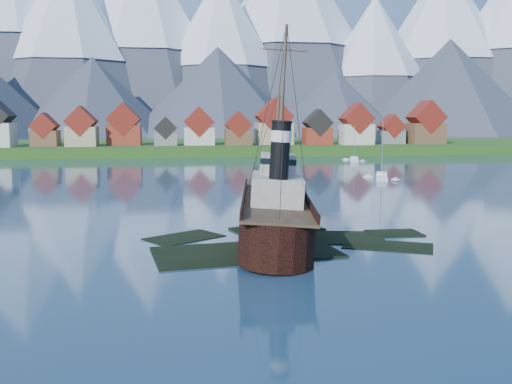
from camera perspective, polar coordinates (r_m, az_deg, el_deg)
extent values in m
plane|color=navy|center=(58.92, 1.68, -5.57)|extent=(1400.00, 1400.00, 0.00)
cube|color=black|center=(56.67, -1.00, -6.44)|extent=(19.08, 11.42, 1.00)
cube|color=black|center=(64.03, 6.42, -4.90)|extent=(15.15, 9.76, 1.00)
cube|color=black|center=(67.98, 2.11, -4.04)|extent=(11.45, 9.06, 1.00)
cube|color=black|center=(61.16, 13.05, -5.68)|extent=(10.27, 8.34, 1.00)
cube|color=black|center=(64.11, -7.20, -4.92)|extent=(9.42, 8.68, 1.00)
cube|color=black|center=(67.67, 13.64, -4.37)|extent=(6.00, 4.00, 1.00)
cube|color=#284F16|center=(227.20, -5.34, 4.16)|extent=(600.00, 80.00, 3.20)
cube|color=#3F3D38|center=(189.31, -4.85, 3.49)|extent=(600.00, 2.50, 2.00)
cube|color=brown|center=(214.86, -20.31, 5.07)|extent=(9.00, 8.00, 5.50)
cube|color=maroon|center=(214.75, -20.37, 6.23)|extent=(9.16, 8.16, 9.16)
cube|color=tan|center=(209.44, -17.01, 5.33)|extent=(10.50, 9.00, 6.80)
cube|color=maroon|center=(209.33, -17.07, 6.78)|extent=(10.69, 9.18, 10.69)
cube|color=maroon|center=(213.61, -13.03, 5.56)|extent=(12.00, 8.50, 7.20)
cube|color=maroon|center=(213.51, -13.08, 7.10)|extent=(12.22, 8.67, 12.22)
cube|color=slate|center=(207.81, -9.01, 5.28)|extent=(8.00, 7.00, 4.80)
cube|color=black|center=(207.70, -9.03, 6.34)|extent=(8.15, 7.14, 8.15)
cube|color=beige|center=(210.86, -5.72, 5.58)|extent=(11.00, 9.50, 6.40)
cube|color=maroon|center=(210.74, -5.74, 6.99)|extent=(11.20, 9.69, 11.20)
cube|color=brown|center=(207.85, -1.80, 5.51)|extent=(9.50, 8.00, 5.80)
cube|color=maroon|center=(207.73, -1.81, 6.78)|extent=(9.67, 8.16, 9.67)
cube|color=tan|center=(214.64, 1.80, 5.86)|extent=(13.50, 10.00, 8.00)
cube|color=maroon|center=(214.55, 1.80, 7.58)|extent=(13.75, 10.20, 13.75)
cube|color=maroon|center=(214.97, 6.16, 5.59)|extent=(10.00, 8.50, 6.20)
cube|color=black|center=(214.86, 6.18, 6.89)|extent=(10.18, 8.67, 10.18)
cube|color=beige|center=(215.86, 9.98, 5.70)|extent=(11.50, 9.00, 7.50)
cube|color=maroon|center=(215.76, 10.02, 7.24)|extent=(11.71, 9.18, 11.71)
cube|color=slate|center=(224.63, 13.33, 5.36)|extent=(9.00, 7.50, 5.00)
cube|color=maroon|center=(224.53, 13.36, 6.41)|extent=(9.16, 7.65, 9.16)
cube|color=brown|center=(227.74, 16.59, 5.63)|extent=(12.50, 10.00, 7.80)
cube|color=maroon|center=(227.65, 16.65, 7.17)|extent=(12.73, 10.20, 12.73)
cone|color=#2D333D|center=(583.16, -23.49, 15.56)|extent=(250.00, 250.00, 205.00)
cone|color=#2D333D|center=(522.97, -18.17, 13.75)|extent=(180.00, 180.00, 150.00)
cone|color=white|center=(527.23, -18.31, 16.99)|extent=(111.60, 111.60, 90.00)
cone|color=#2D333D|center=(557.47, -11.18, 15.13)|extent=(210.00, 210.00, 180.00)
cone|color=#2D333D|center=(531.15, -3.51, 13.74)|extent=(170.00, 170.00, 145.00)
cone|color=white|center=(535.05, -3.54, 16.82)|extent=(105.40, 105.40, 87.00)
cone|color=#2D333D|center=(588.10, 3.21, 15.84)|extent=(240.00, 240.00, 200.00)
cone|color=#2D333D|center=(548.89, 11.67, 12.35)|extent=(150.00, 150.00, 125.00)
cone|color=white|center=(551.60, 11.74, 14.93)|extent=(93.00, 93.00, 75.00)
cone|color=#2D333D|center=(609.02, 18.10, 13.77)|extent=(200.00, 200.00, 170.00)
cone|color=white|center=(613.84, 18.23, 16.93)|extent=(124.00, 124.00, 102.00)
cone|color=#2D333D|center=(435.06, -15.92, 9.08)|extent=(120.00, 120.00, 58.00)
cone|color=#2D333D|center=(426.98, -3.81, 9.92)|extent=(136.00, 136.00, 66.00)
cone|color=#2D333D|center=(445.99, 7.91, 8.74)|extent=(110.00, 110.00, 50.00)
cone|color=#2D333D|center=(475.74, 18.70, 9.85)|extent=(150.00, 150.00, 75.00)
cube|color=black|center=(60.95, 1.68, -2.99)|extent=(6.92, 19.93, 4.15)
cone|color=black|center=(73.56, 0.04, -1.16)|extent=(6.92, 6.92, 6.92)
cylinder|color=black|center=(51.35, 3.50, -5.01)|extent=(6.92, 6.92, 4.15)
cube|color=#4C3826|center=(60.59, 1.69, -0.97)|extent=(6.78, 26.29, 0.25)
cube|color=black|center=(60.08, -1.43, -0.62)|extent=(0.20, 25.46, 0.89)
cube|color=black|center=(61.15, 4.76, -0.49)|extent=(0.20, 25.46, 0.89)
cube|color=#ADA89E|center=(58.94, 1.93, 0.24)|extent=(5.14, 8.40, 2.97)
cube|color=#ADA89E|center=(59.64, 1.78, 2.81)|extent=(3.56, 3.95, 2.17)
cylinder|color=black|center=(55.34, 2.52, 4.18)|extent=(1.88, 1.88, 5.54)
cylinder|color=silver|center=(55.28, 2.53, 5.61)|extent=(1.98, 1.98, 1.09)
cylinder|color=#473828|center=(67.80, 0.62, 5.06)|extent=(0.28, 0.28, 11.86)
cylinder|color=#473828|center=(57.54, 2.14, 10.12)|extent=(0.32, 0.32, 12.85)
cube|color=silver|center=(125.81, 12.44, 1.33)|extent=(5.26, 9.76, 1.34)
cube|color=silver|center=(125.70, 12.45, 1.82)|extent=(2.82, 3.18, 0.78)
cylinder|color=gray|center=(125.29, 12.52, 4.28)|extent=(0.16, 0.16, 11.61)
cube|color=silver|center=(175.65, 9.78, 3.12)|extent=(4.78, 9.88, 1.15)
cube|color=silver|center=(175.58, 9.78, 3.42)|extent=(2.73, 3.14, 0.67)
cylinder|color=gray|center=(175.31, 9.82, 4.93)|extent=(0.13, 0.13, 9.97)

